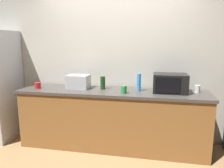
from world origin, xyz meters
name	(u,v)px	position (x,y,z in m)	size (l,w,h in m)	color
ground_plane	(106,159)	(0.00, 0.00, 0.00)	(8.00, 8.00, 0.00)	#A87F51
back_wall	(117,59)	(0.00, 0.81, 1.35)	(6.40, 0.10, 2.70)	beige
counter_run	(112,119)	(0.00, 0.40, 0.45)	(2.84, 0.64, 0.90)	brown
microwave	(170,83)	(0.84, 0.45, 1.04)	(0.48, 0.35, 0.27)	black
toaster_oven	(78,82)	(-0.55, 0.46, 1.01)	(0.34, 0.26, 0.21)	#B7BABF
bottle_spray_cleaner	(139,82)	(0.40, 0.44, 1.03)	(0.06, 0.06, 0.26)	#338CE5
bottle_wine	(103,83)	(-0.16, 0.46, 1.00)	(0.07, 0.07, 0.20)	#1E3F19
mug_green	(124,90)	(0.20, 0.26, 0.95)	(0.08, 0.08, 0.11)	#2D8C47
mug_red	(38,86)	(-1.17, 0.32, 0.95)	(0.09, 0.09, 0.09)	red
mug_white	(197,89)	(1.23, 0.51, 0.95)	(0.08, 0.08, 0.11)	white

